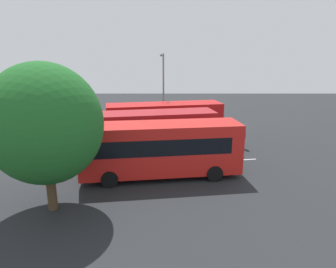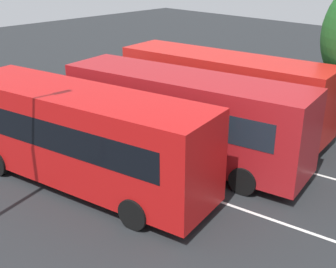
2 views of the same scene
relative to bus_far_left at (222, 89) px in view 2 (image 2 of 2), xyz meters
name	(u,v)px [view 2 (image 2 of 2)]	position (x,y,z in m)	size (l,w,h in m)	color
ground_plane	(172,157)	(-0.56, 3.72, -1.79)	(70.41, 70.41, 0.00)	#232628
bus_far_left	(222,89)	(0.00, 0.00, 0.00)	(9.64, 3.65, 3.27)	red
bus_center_left	(183,115)	(-0.94, 3.54, 0.00)	(9.68, 4.11, 3.27)	#AD191E
bus_center_right	(80,135)	(0.14, 7.32, 0.00)	(9.68, 4.19, 3.27)	red
pedestrian	(34,104)	(6.28, 5.59, -0.82)	(0.45, 0.45, 1.65)	#232833
lane_stripe_outer_left	(202,143)	(-0.56, 1.89, -1.79)	(14.50, 0.12, 0.01)	silver
lane_stripe_inner_left	(136,173)	(-0.56, 5.55, -1.79)	(14.50, 0.12, 0.01)	silver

